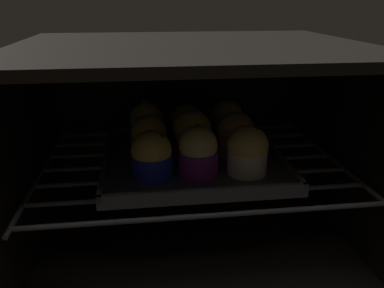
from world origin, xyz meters
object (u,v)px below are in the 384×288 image
(muffin_row0_col0, at_px, (152,156))
(muffin_row2_col0, at_px, (146,124))
(muffin_row1_col2, at_px, (235,135))
(muffin_row2_col2, at_px, (226,122))
(baking_tray, at_px, (192,159))
(muffin_row0_col2, at_px, (248,151))
(muffin_row1_col1, at_px, (192,135))
(muffin_row2_col1, at_px, (187,125))
(muffin_row0_col1, at_px, (196,152))
(muffin_row1_col0, at_px, (149,139))

(muffin_row0_col0, xyz_separation_m, muffin_row2_col0, (-0.01, 0.16, 0.00))
(muffin_row1_col2, distance_m, muffin_row2_col2, 0.08)
(baking_tray, distance_m, muffin_row0_col0, 0.12)
(muffin_row0_col2, distance_m, muffin_row1_col1, 0.11)
(muffin_row2_col1, bearing_deg, baking_tray, -89.28)
(muffin_row0_col1, height_order, muffin_row2_col0, muffin_row2_col0)
(muffin_row0_col0, bearing_deg, muffin_row0_col2, -0.87)
(muffin_row0_col0, xyz_separation_m, muffin_row1_col1, (0.07, 0.08, 0.01))
(muffin_row1_col0, height_order, muffin_row2_col0, muffin_row2_col0)
(muffin_row2_col1, bearing_deg, muffin_row2_col2, 3.12)
(muffin_row0_col2, bearing_deg, muffin_row1_col2, 90.76)
(baking_tray, height_order, muffin_row1_col2, muffin_row1_col2)
(muffin_row0_col1, height_order, muffin_row1_col0, muffin_row0_col1)
(muffin_row1_col1, relative_size, muffin_row2_col0, 0.98)
(muffin_row0_col2, distance_m, muffin_row2_col2, 0.16)
(muffin_row0_col0, bearing_deg, baking_tray, 46.94)
(muffin_row0_col1, height_order, muffin_row0_col2, muffin_row0_col1)
(muffin_row1_col1, relative_size, muffin_row2_col2, 1.07)
(muffin_row1_col1, distance_m, muffin_row2_col2, 0.12)
(muffin_row2_col1, xyz_separation_m, muffin_row2_col2, (0.08, 0.00, 0.00))
(muffin_row0_col0, xyz_separation_m, muffin_row2_col1, (0.07, 0.16, -0.00))
(muffin_row0_col0, distance_m, muffin_row0_col2, 0.16)
(baking_tray, relative_size, muffin_row0_col1, 3.78)
(muffin_row0_col0, distance_m, muffin_row2_col0, 0.16)
(muffin_row2_col1, bearing_deg, muffin_row1_col0, -134.14)
(muffin_row0_col2, relative_size, muffin_row1_col2, 1.00)
(baking_tray, relative_size, muffin_row0_col0, 3.99)
(muffin_row1_col2, relative_size, muffin_row2_col1, 1.04)
(baking_tray, xyz_separation_m, muffin_row2_col1, (-0.00, 0.08, 0.04))
(muffin_row1_col0, relative_size, muffin_row2_col0, 0.91)
(muffin_row1_col2, bearing_deg, muffin_row0_col2, -89.24)
(muffin_row0_col1, bearing_deg, muffin_row1_col1, 88.60)
(muffin_row0_col0, relative_size, muffin_row1_col1, 0.90)
(muffin_row1_col1, bearing_deg, muffin_row0_col0, -133.79)
(muffin_row1_col0, xyz_separation_m, muffin_row1_col2, (0.16, 0.00, -0.00))
(muffin_row0_col1, height_order, muffin_row2_col2, muffin_row0_col1)
(muffin_row1_col1, bearing_deg, muffin_row1_col2, 0.88)
(baking_tray, height_order, muffin_row1_col0, muffin_row1_col0)
(baking_tray, bearing_deg, muffin_row0_col1, -92.22)
(muffin_row1_col0, height_order, muffin_row1_col1, muffin_row1_col1)
(muffin_row1_col2, bearing_deg, muffin_row2_col0, 153.11)
(muffin_row0_col0, xyz_separation_m, muffin_row2_col2, (0.16, 0.16, 0.00))
(muffin_row0_col2, distance_m, muffin_row2_col1, 0.18)
(baking_tray, xyz_separation_m, muffin_row1_col0, (-0.08, -0.00, 0.04))
(muffin_row1_col0, distance_m, muffin_row1_col2, 0.16)
(muffin_row2_col2, bearing_deg, muffin_row1_col2, -90.76)
(muffin_row0_col1, xyz_separation_m, muffin_row1_col0, (-0.07, 0.07, -0.00))
(muffin_row1_col1, distance_m, muffin_row2_col0, 0.11)
(muffin_row2_col1, bearing_deg, muffin_row0_col0, -115.40)
(muffin_row2_col2, bearing_deg, muffin_row0_col0, -134.16)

